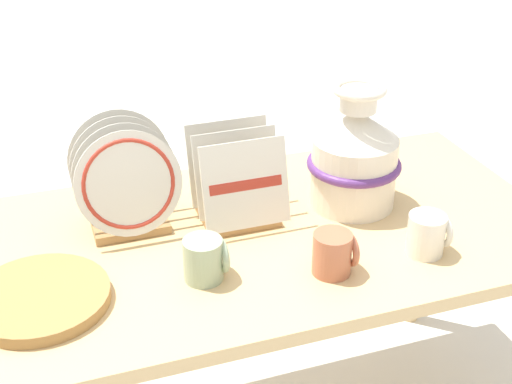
{
  "coord_description": "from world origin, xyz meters",
  "views": [
    {
      "loc": [
        -0.47,
        -1.38,
        1.6
      ],
      "look_at": [
        0.0,
        0.0,
        0.8
      ],
      "focal_mm": 50.0,
      "sensor_mm": 36.0,
      "label": 1
    }
  ],
  "objects": [
    {
      "name": "display_table",
      "position": [
        0.0,
        0.0,
        0.61
      ],
      "size": [
        1.47,
        0.76,
        0.69
      ],
      "color": "tan",
      "rests_on": "ground_plane"
    },
    {
      "name": "ceramic_vase",
      "position": [
        0.28,
        0.05,
        0.83
      ],
      "size": [
        0.24,
        0.24,
        0.32
      ],
      "color": "silver",
      "rests_on": "display_table"
    },
    {
      "name": "dish_rack_round_plates",
      "position": [
        -0.28,
        0.12,
        0.81
      ],
      "size": [
        0.25,
        0.2,
        0.27
      ],
      "color": "tan",
      "rests_on": "display_table"
    },
    {
      "name": "dish_rack_square_plates",
      "position": [
        -0.02,
        0.08,
        0.77
      ],
      "size": [
        0.21,
        0.19,
        0.23
      ],
      "color": "tan",
      "rests_on": "display_table"
    },
    {
      "name": "wicker_charger_stack",
      "position": [
        -0.51,
        -0.12,
        0.7
      ],
      "size": [
        0.29,
        0.29,
        0.03
      ],
      "color": "#AD7F47",
      "rests_on": "display_table"
    },
    {
      "name": "mug_sage_glaze",
      "position": [
        -0.16,
        -0.14,
        0.74
      ],
      "size": [
        0.09,
        0.09,
        0.1
      ],
      "color": "#9EB28E",
      "rests_on": "display_table"
    },
    {
      "name": "mug_terracotta_glaze",
      "position": [
        0.11,
        -0.21,
        0.74
      ],
      "size": [
        0.09,
        0.09,
        0.1
      ],
      "color": "#B76647",
      "rests_on": "display_table"
    },
    {
      "name": "mug_cream_glaze",
      "position": [
        0.34,
        -0.21,
        0.74
      ],
      "size": [
        0.09,
        0.09,
        0.1
      ],
      "color": "silver",
      "rests_on": "display_table"
    }
  ]
}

